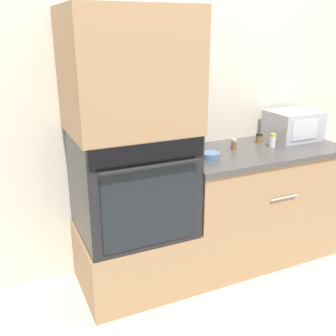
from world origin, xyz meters
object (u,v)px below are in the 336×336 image
(wall_oven, at_px, (132,182))
(condiment_jar_far, at_px, (259,138))
(bowl, at_px, (210,155))
(condiment_jar_near, at_px, (273,141))
(microwave, at_px, (293,125))
(knife_block, at_px, (191,138))
(condiment_jar_mid, at_px, (234,144))

(wall_oven, height_order, condiment_jar_far, wall_oven)
(bowl, height_order, condiment_jar_near, condiment_jar_near)
(condiment_jar_far, bearing_deg, condiment_jar_near, -86.27)
(wall_oven, relative_size, microwave, 1.86)
(knife_block, bearing_deg, condiment_jar_mid, -25.36)
(microwave, height_order, condiment_jar_mid, microwave)
(condiment_jar_mid, bearing_deg, condiment_jar_far, 14.51)
(microwave, xyz_separation_m, bowl, (-0.83, -0.16, -0.09))
(bowl, relative_size, condiment_jar_mid, 1.74)
(microwave, relative_size, knife_block, 1.82)
(condiment_jar_far, bearing_deg, microwave, -5.11)
(wall_oven, xyz_separation_m, bowl, (0.53, -0.05, 0.12))
(condiment_jar_far, bearing_deg, knife_block, 173.70)
(condiment_jar_near, relative_size, condiment_jar_mid, 1.38)
(condiment_jar_far, bearing_deg, condiment_jar_mid, -165.49)
(bowl, xyz_separation_m, condiment_jar_mid, (0.27, 0.12, 0.02))
(condiment_jar_near, bearing_deg, microwave, 22.44)
(bowl, distance_m, condiment_jar_far, 0.57)
(microwave, height_order, condiment_jar_far, microwave)
(condiment_jar_mid, xyz_separation_m, condiment_jar_far, (0.27, 0.07, -0.00))
(wall_oven, distance_m, condiment_jar_mid, 0.81)
(bowl, xyz_separation_m, condiment_jar_far, (0.54, 0.19, 0.01))
(bowl, bearing_deg, knife_block, 92.63)
(knife_block, height_order, bowl, knife_block)
(wall_oven, xyz_separation_m, condiment_jar_far, (1.07, 0.13, 0.13))
(condiment_jar_near, bearing_deg, wall_oven, 179.44)
(microwave, distance_m, condiment_jar_far, 0.31)
(wall_oven, distance_m, microwave, 1.39)
(knife_block, relative_size, condiment_jar_near, 2.03)
(wall_oven, bearing_deg, condiment_jar_mid, 4.51)
(wall_oven, xyz_separation_m, condiment_jar_mid, (0.80, 0.06, 0.14))
(knife_block, bearing_deg, bowl, -87.37)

